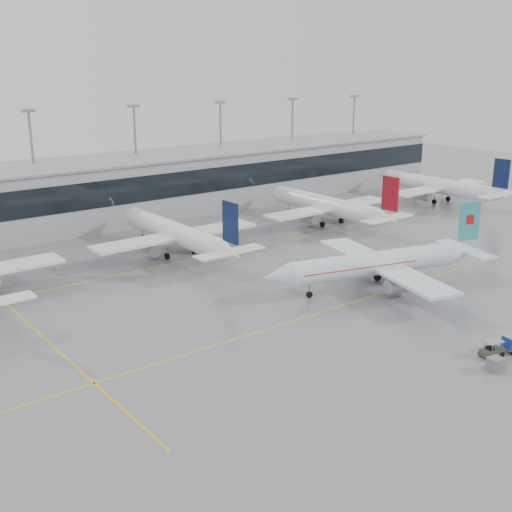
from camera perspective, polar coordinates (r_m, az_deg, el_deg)
ground at (r=82.98m, az=5.10°, el=-5.21°), size 320.00×320.00×0.00m
taxi_line_main at (r=82.98m, az=5.10°, el=-5.21°), size 120.00×0.25×0.01m
taxi_line_north at (r=105.58m, az=-5.99°, el=-0.35°), size 120.00×0.25×0.01m
taxi_line_cross at (r=80.79m, az=-18.57°, el=-6.70°), size 0.25×60.00×0.01m
terminal at (r=131.68m, az=-13.51°, el=5.41°), size 180.00×15.00×12.00m
terminal_glass at (r=124.67m, az=-12.10°, el=5.58°), size 180.00×0.20×5.00m
terminal_roof at (r=130.64m, az=-13.70°, el=8.08°), size 182.00×16.00×0.40m
light_masts at (r=135.93m, az=-14.80°, el=8.81°), size 156.40×1.00×22.60m
air_canada_jet at (r=93.22m, az=11.10°, el=-0.62°), size 35.69×28.94×11.32m
parked_jet_c at (r=107.60m, az=-7.10°, el=1.99°), size 29.64×36.96×11.72m
parked_jet_d at (r=128.43m, az=6.45°, el=4.45°), size 29.64×36.96×11.72m
parked_jet_e at (r=154.47m, az=15.88°, el=6.01°), size 29.64×36.96×11.72m
baggage_tug at (r=75.78m, az=20.21°, el=-7.94°), size 3.79×2.01×1.80m
gse_unit at (r=72.52m, az=20.52°, el=-9.02°), size 1.76×1.68×1.50m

